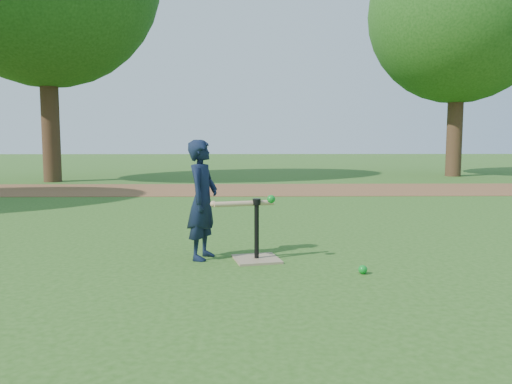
{
  "coord_description": "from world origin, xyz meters",
  "views": [
    {
      "loc": [
        -0.41,
        -4.48,
        1.18
      ],
      "look_at": [
        -0.31,
        0.67,
        0.65
      ],
      "focal_mm": 35.0,
      "sensor_mm": 36.0,
      "label": 1
    }
  ],
  "objects": [
    {
      "name": "swing_action",
      "position": [
        -0.41,
        0.34,
        0.58
      ],
      "size": [
        0.63,
        0.22,
        0.12
      ],
      "color": "tan",
      "rests_on": "ground"
    },
    {
      "name": "ground",
      "position": [
        0.0,
        0.0,
        0.0
      ],
      "size": [
        80.0,
        80.0,
        0.0
      ],
      "primitive_type": "plane",
      "color": "#285116",
      "rests_on": "ground"
    },
    {
      "name": "wiffle_ball_ground",
      "position": [
        0.63,
        -0.16,
        0.04
      ],
      "size": [
        0.08,
        0.08,
        0.08
      ],
      "primitive_type": "sphere",
      "color": "#0C8520",
      "rests_on": "ground"
    },
    {
      "name": "child",
      "position": [
        -0.84,
        0.45,
        0.6
      ],
      "size": [
        0.4,
        0.5,
        1.19
      ],
      "primitive_type": "imported",
      "rotation": [
        0.0,
        0.0,
        1.29
      ],
      "color": "black",
      "rests_on": "ground"
    },
    {
      "name": "batting_tee",
      "position": [
        -0.31,
        0.37,
        0.11
      ],
      "size": [
        0.51,
        0.51,
        0.61
      ],
      "color": "#927D5D",
      "rests_on": "ground"
    },
    {
      "name": "tree_right",
      "position": [
        6.5,
        12.0,
        5.29
      ],
      "size": [
        5.8,
        5.8,
        8.21
      ],
      "color": "#382316",
      "rests_on": "ground"
    },
    {
      "name": "dirt_strip",
      "position": [
        0.0,
        7.5,
        0.01
      ],
      "size": [
        24.0,
        3.0,
        0.01
      ],
      "primitive_type": "cube",
      "color": "brown",
      "rests_on": "ground"
    }
  ]
}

